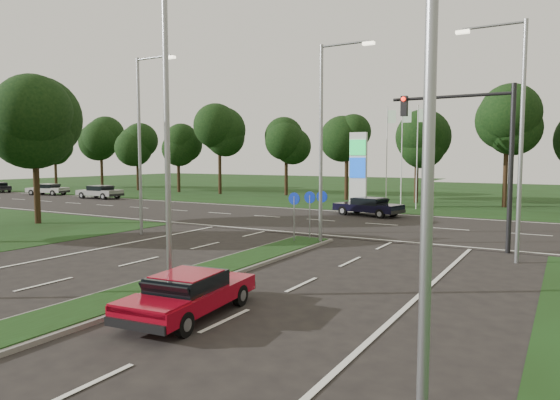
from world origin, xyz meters
The scene contains 17 objects.
verge_far centered at (0.00, 55.00, 0.00)m, with size 160.00×50.00×0.02m, color black.
cross_road centered at (0.00, 24.00, 0.00)m, with size 160.00×12.00×0.02m, color black.
median_kerb centered at (0.00, 4.00, 0.06)m, with size 2.00×26.00×0.12m, color slate.
streetlight_median_near centered at (1.00, 6.00, 5.08)m, with size 2.53×0.22×9.00m.
streetlight_median_far centered at (1.00, 16.00, 5.08)m, with size 2.53×0.22×9.00m.
streetlight_left_far centered at (-8.30, 14.00, 5.08)m, with size 2.53×0.22×9.00m.
streetlight_right_far centered at (8.80, 16.00, 5.08)m, with size 2.53×0.22×9.00m.
streetlight_right_near centered at (8.80, 2.00, 5.08)m, with size 2.53×0.22×9.00m.
traffic_signal centered at (7.19, 18.00, 4.65)m, with size 5.10×0.42×7.00m.
median_signs centered at (0.00, 16.40, 1.71)m, with size 1.16×1.76×2.38m.
gas_pylon centered at (-3.79, 33.05, 3.20)m, with size 5.80×1.26×8.00m.
tree_left_far centered at (-17.90, 13.93, 6.11)m, with size 5.20×5.20×8.86m.
treeline_far centered at (0.10, 39.93, 6.83)m, with size 6.00×6.00×9.90m.
red_sedan centered at (2.48, 4.86, 0.59)m, with size 2.06×4.18×1.11m.
navy_sedan centered at (-1.22, 27.83, 0.68)m, with size 4.90×2.82×1.27m.
far_car_a centered at (-28.99, 28.57, 0.70)m, with size 4.58×2.14×1.30m.
far_car_b centered at (-37.68, 29.01, 0.65)m, with size 4.53×2.83×1.21m.
Camera 1 is at (10.59, -4.56, 3.95)m, focal length 32.00 mm.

